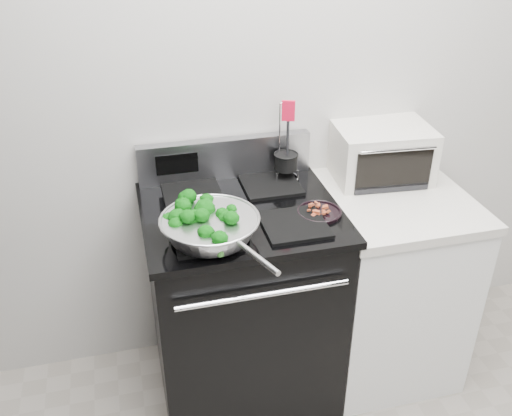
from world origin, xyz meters
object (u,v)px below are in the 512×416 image
object	(u,v)px
bacon_plate	(319,210)
utensil_holder	(286,166)
skillet	(210,226)
gas_range	(242,300)
toaster_oven	(381,152)

from	to	relation	value
bacon_plate	utensil_holder	size ratio (longest dim) A/B	0.48
skillet	bacon_plate	size ratio (longest dim) A/B	3.16
bacon_plate	gas_range	bearing A→B (deg)	159.80
skillet	utensil_holder	world-z (taller)	utensil_holder
bacon_plate	toaster_oven	size ratio (longest dim) A/B	0.40
skillet	bacon_plate	bearing A→B (deg)	-12.31
skillet	bacon_plate	xyz separation A→B (m)	(0.45, 0.08, -0.04)
skillet	utensil_holder	bearing A→B (deg)	22.43
gas_range	bacon_plate	bearing A→B (deg)	-20.20
gas_range	skillet	bearing A→B (deg)	-129.75
gas_range	toaster_oven	world-z (taller)	toaster_oven
toaster_oven	utensil_holder	bearing A→B (deg)	-178.41
gas_range	toaster_oven	xyz separation A→B (m)	(0.69, 0.19, 0.55)
toaster_oven	bacon_plate	bearing A→B (deg)	-138.34
gas_range	toaster_oven	bearing A→B (deg)	15.53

